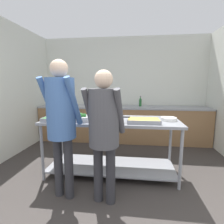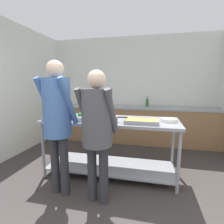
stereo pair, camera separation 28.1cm
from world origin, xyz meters
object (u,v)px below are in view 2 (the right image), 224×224
plate_stack (169,120)px  guest_serving_left (97,124)px  guest_serving_right (57,114)px  water_bottle (147,102)px  broccoli_bowl (82,118)px  serving_tray_vegetables (142,121)px  sauce_pan (107,119)px  serving_tray_roast (59,118)px

plate_stack → guest_serving_left: size_ratio=0.15×
guest_serving_right → water_bottle: bearing=67.2°
broccoli_bowl → serving_tray_vegetables: broccoli_bowl is taller
broccoli_bowl → sauce_pan: size_ratio=0.56×
serving_tray_vegetables → guest_serving_left: bearing=-131.7°
serving_tray_roast → serving_tray_vegetables: same height
serving_tray_vegetables → sauce_pan: bearing=-176.4°
sauce_pan → water_bottle: 2.06m
serving_tray_vegetables → plate_stack: bearing=25.9°
serving_tray_roast → sauce_pan: size_ratio=0.94×
guest_serving_left → guest_serving_right: 0.54m
broccoli_bowl → serving_tray_roast: bearing=-178.7°
water_bottle → guest_serving_right: bearing=-112.8°
serving_tray_vegetables → water_bottle: bearing=89.3°
serving_tray_roast → water_bottle: 2.38m
broccoli_bowl → water_bottle: size_ratio=1.04×
plate_stack → guest_serving_left: 1.14m
broccoli_bowl → serving_tray_vegetables: bearing=1.4°
guest_serving_left → water_bottle: 2.55m
sauce_pan → guest_serving_right: guest_serving_right is taller
broccoli_bowl → water_bottle: 2.18m
broccoli_bowl → plate_stack: bearing=9.3°
plate_stack → guest_serving_right: bearing=-153.8°
sauce_pan → guest_serving_right: 0.71m
sauce_pan → serving_tray_vegetables: bearing=3.6°
water_bottle → serving_tray_roast: bearing=-123.0°
serving_tray_roast → water_bottle: bearing=57.0°
serving_tray_roast → guest_serving_left: 0.94m
plate_stack → water_bottle: 1.81m
serving_tray_vegetables → water_bottle: 1.96m
sauce_pan → guest_serving_left: bearing=-88.7°
guest_serving_right → serving_tray_roast: bearing=118.4°
guest_serving_left → water_bottle: size_ratio=6.43×
sauce_pan → serving_tray_roast: bearing=179.9°
broccoli_bowl → sauce_pan: (0.40, -0.01, 0.00)m
sauce_pan → plate_stack: 0.91m
water_bottle → guest_serving_left: bearing=-101.4°
sauce_pan → serving_tray_vegetables: sauce_pan is taller
serving_tray_roast → water_bottle: size_ratio=1.73×
serving_tray_vegetables → plate_stack: serving_tray_vegetables is taller
plate_stack → guest_serving_right: (-1.40, -0.69, 0.15)m
guest_serving_left → plate_stack: bearing=40.0°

